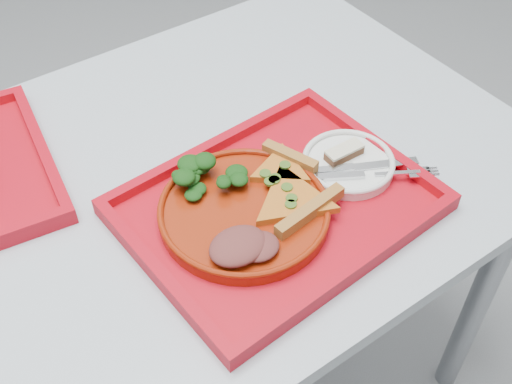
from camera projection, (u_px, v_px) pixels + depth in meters
table at (73, 263)px, 1.03m from camera, size 1.60×0.80×0.75m
tray_main at (277, 208)px, 1.00m from camera, size 0.47×0.38×0.01m
dinner_plate at (244, 213)px, 0.97m from camera, size 0.26×0.26×0.02m
side_plate at (348, 165)px, 1.05m from camera, size 0.15×0.15×0.01m
pizza_slice_a at (292, 197)px, 0.97m from camera, size 0.15×0.16×0.02m
pizza_slice_b at (281, 167)px, 1.02m from camera, size 0.14×0.13×0.02m
salad_heap at (210, 175)px, 0.99m from camera, size 0.09×0.08×0.05m
meat_portion at (238, 246)px, 0.90m from camera, size 0.09×0.07×0.03m
dessert_bar at (344, 152)px, 1.05m from camera, size 0.07×0.03×0.02m
knife at (363, 166)px, 1.03m from camera, size 0.17×0.10×0.01m
fork at (374, 174)px, 1.02m from camera, size 0.17×0.11×0.01m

